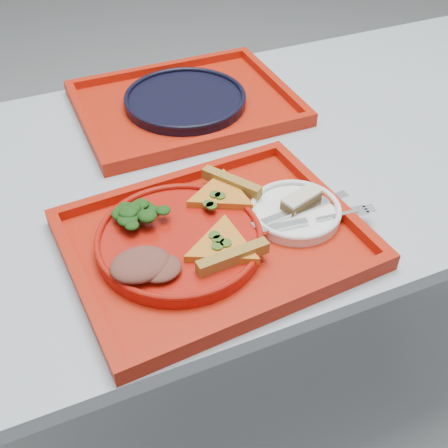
{
  "coord_description": "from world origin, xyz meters",
  "views": [
    {
      "loc": [
        -0.49,
        -0.81,
        1.37
      ],
      "look_at": [
        -0.22,
        -0.2,
        0.78
      ],
      "focal_mm": 45.0,
      "sensor_mm": 36.0,
      "label": 1
    }
  ],
  "objects_px": {
    "tray_far": "(186,107)",
    "navy_plate": "(185,101)",
    "tray_main": "(215,243)",
    "dessert_bar": "(301,199)",
    "dinner_plate": "(180,242)"
  },
  "relations": [
    {
      "from": "tray_far",
      "to": "navy_plate",
      "type": "bearing_deg",
      "value": 0.16
    },
    {
      "from": "tray_main",
      "to": "navy_plate",
      "type": "bearing_deg",
      "value": 71.84
    },
    {
      "from": "dessert_bar",
      "to": "tray_far",
      "type": "bearing_deg",
      "value": 79.85
    },
    {
      "from": "tray_far",
      "to": "navy_plate",
      "type": "height_order",
      "value": "navy_plate"
    },
    {
      "from": "dessert_bar",
      "to": "dinner_plate",
      "type": "bearing_deg",
      "value": 162.51
    },
    {
      "from": "tray_main",
      "to": "dessert_bar",
      "type": "xyz_separation_m",
      "value": [
        0.16,
        0.01,
        0.03
      ]
    },
    {
      "from": "tray_far",
      "to": "dessert_bar",
      "type": "bearing_deg",
      "value": -82.58
    },
    {
      "from": "tray_main",
      "to": "tray_far",
      "type": "xyz_separation_m",
      "value": [
        0.11,
        0.42,
        0.0
      ]
    },
    {
      "from": "dinner_plate",
      "to": "dessert_bar",
      "type": "relative_size",
      "value": 3.38
    },
    {
      "from": "tray_far",
      "to": "dinner_plate",
      "type": "bearing_deg",
      "value": -111.61
    },
    {
      "from": "dessert_bar",
      "to": "navy_plate",
      "type": "bearing_deg",
      "value": 79.85
    },
    {
      "from": "tray_far",
      "to": "dinner_plate",
      "type": "xyz_separation_m",
      "value": [
        -0.16,
        -0.41,
        0.02
      ]
    },
    {
      "from": "tray_main",
      "to": "dessert_bar",
      "type": "height_order",
      "value": "dessert_bar"
    },
    {
      "from": "navy_plate",
      "to": "dessert_bar",
      "type": "height_order",
      "value": "dessert_bar"
    },
    {
      "from": "tray_far",
      "to": "dinner_plate",
      "type": "height_order",
      "value": "dinner_plate"
    }
  ]
}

